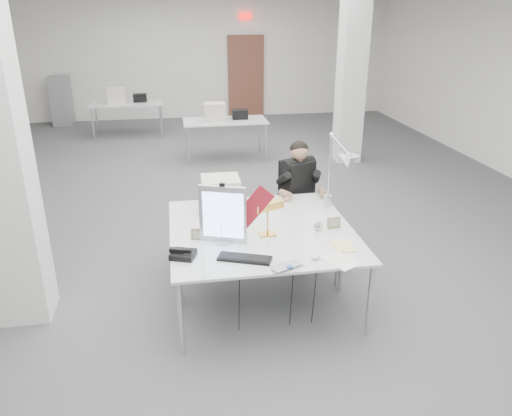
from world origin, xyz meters
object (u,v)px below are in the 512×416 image
Objects in this scene: office_chair at (296,205)px; beige_monitor at (221,195)px; desk_phone at (183,255)px; laptop at (290,268)px; bankers_lamp at (268,219)px; seated_person at (298,177)px; architect_lamp at (337,174)px; desk_main at (270,250)px; monitor at (223,214)px.

office_chair is 1.24m from beige_monitor.
desk_phone is 0.52× the size of beige_monitor.
bankers_lamp is (-0.05, 0.70, 0.16)m from laptop.
office_chair reaches higher than desk_phone.
bankers_lamp reaches higher than desk_phone.
laptop is 0.71× the size of beige_monitor.
office_chair is at bearing 65.99° from seated_person.
architect_lamp is at bearing 30.83° from laptop.
seated_person reaches higher than bankers_lamp.
desk_main is 0.55m from monitor.
desk_main is 4.52× the size of beige_monitor.
desk_phone is at bearing -178.27° from desk_main.
beige_monitor is (-0.38, 0.67, 0.02)m from bankers_lamp.
architect_lamp is at bearing -101.57° from seated_person.
architect_lamp is (0.19, -0.90, 0.68)m from office_chair.
architect_lamp reaches higher than monitor.
architect_lamp is at bearing -102.24° from office_chair.
monitor is 1.33m from architect_lamp.
office_chair is 2.60× the size of beige_monitor.
monitor reaches higher than bankers_lamp.
bankers_lamp reaches higher than office_chair.
architect_lamp is (1.62, 0.71, 0.42)m from desk_phone.
desk_main is 1.06m from beige_monitor.
monitor is 1.62× the size of bankers_lamp.
seated_person is at bearing 67.12° from desk_main.
laptop is 0.32× the size of architect_lamp.
desk_phone is at bearing -112.65° from beige_monitor.
monitor is at bearing 149.40° from desk_main.
monitor is at bearing 167.01° from bankers_lamp.
monitor is 0.85m from laptop.
laptop is 0.95m from desk_phone.
office_chair is at bearing 42.43° from bankers_lamp.
bankers_lamp is (0.44, 0.07, -0.11)m from monitor.
architect_lamp reaches higher than office_chair.
beige_monitor reaches higher than bankers_lamp.
architect_lamp reaches higher than desk_main.
desk_main is 2.07× the size of seated_person.
beige_monitor is at bearing 106.19° from monitor.
bankers_lamp reaches higher than desk_main.
office_chair is 3.66× the size of laptop.
office_chair is 1.88× the size of monitor.
seated_person is at bearing 126.97° from architect_lamp.
desk_main is 6.35× the size of laptop.
desk_main is 8.72× the size of desk_phone.
desk_main is 5.30× the size of bankers_lamp.
bankers_lamp is at bearing 29.53° from monitor.
monitor reaches higher than desk_main.
desk_phone is (-0.38, -0.26, -0.25)m from monitor.
laptop is (-0.56, -1.94, -0.13)m from seated_person.
bankers_lamp is at bearing 42.31° from desk_phone.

